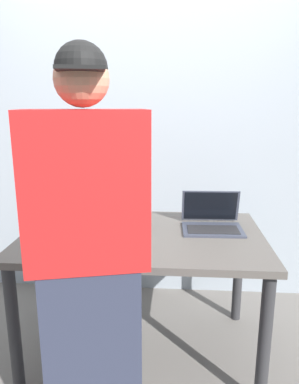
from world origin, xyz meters
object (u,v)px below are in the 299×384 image
Objects in this scene: beer_bottle_green at (105,209)px; laptop at (212,221)px; beer_bottle_dark at (112,204)px; person_figure at (90,276)px; beer_bottle_brown at (141,211)px; beer_bottle_amber at (128,208)px.

laptop is at bearing 3.22° from beer_bottle_green.
person_figure reaches higher than beer_bottle_dark.
beer_bottle_brown is at bearing 3.33° from beer_bottle_green.
beer_bottle_green is (-0.65, -0.04, 0.07)m from laptop.
person_figure is at bearing -98.50° from beer_bottle_brown.
beer_bottle_dark is 1.13× the size of beer_bottle_brown.
beer_bottle_amber is 0.91× the size of beer_bottle_green.
person_figure is (-0.03, -0.88, -0.02)m from beer_bottle_amber.
beer_bottle_amber is 1.02× the size of beer_bottle_brown.
beer_bottle_dark reaches higher than beer_bottle_green.
laptop is 1.32× the size of beer_bottle_amber.
beer_bottle_amber is at bearing 31.35° from beer_bottle_green.
beer_bottle_amber is at bearing 142.84° from beer_bottle_brown.
beer_bottle_brown reaches higher than laptop.
person_figure is (-0.55, -0.84, 0.04)m from laptop.
beer_bottle_amber is 0.15m from beer_bottle_green.
beer_bottle_green is at bearing -176.78° from laptop.
beer_bottle_brown is (-0.43, -0.02, 0.06)m from laptop.
beer_bottle_dark is at bearing 72.95° from beer_bottle_green.
beer_bottle_dark reaches higher than beer_bottle_amber.
beer_bottle_dark is 0.18× the size of person_figure.
laptop is at bearing -4.70° from beer_bottle_amber.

